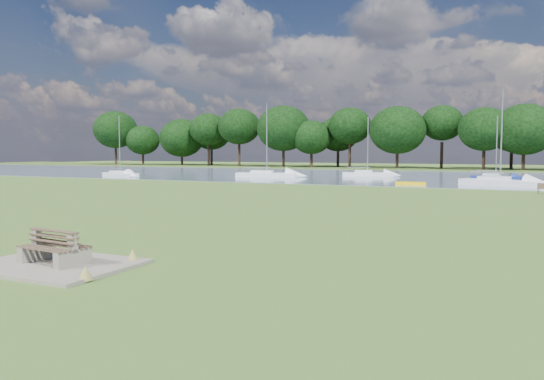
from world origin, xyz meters
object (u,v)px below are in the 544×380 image
at_px(kayak, 411,183).
at_px(sailboat_0, 120,173).
at_px(sailboat_4, 367,173).
at_px(sailboat_6, 266,173).
at_px(sailboat_3, 499,180).
at_px(sailboat_1, 495,176).
at_px(bench_pair, 54,249).

xyz_separation_m(kayak, sailboat_0, (-35.26, 1.18, 0.28)).
bearing_deg(sailboat_4, sailboat_6, -162.49).
bearing_deg(sailboat_3, sailboat_1, 117.44).
relative_size(bench_pair, sailboat_0, 0.26).
height_order(bench_pair, sailboat_4, sailboat_4).
bearing_deg(sailboat_1, kayak, -110.42).
bearing_deg(sailboat_6, bench_pair, -84.37).
relative_size(sailboat_0, sailboat_4, 1.02).
bearing_deg(sailboat_6, sailboat_1, -4.33).
bearing_deg(sailboat_0, bench_pair, -32.24).
distance_m(sailboat_1, sailboat_4, 14.79).
distance_m(sailboat_0, sailboat_1, 43.26).
relative_size(sailboat_0, sailboat_6, 0.84).
relative_size(sailboat_1, sailboat_6, 0.78).
bearing_deg(sailboat_4, sailboat_1, -23.09).
distance_m(bench_pair, kayak, 39.17).
bearing_deg(sailboat_6, kayak, -35.92).
height_order(kayak, sailboat_0, sailboat_0).
xyz_separation_m(kayak, sailboat_3, (7.43, 2.00, 0.36)).
bearing_deg(sailboat_3, bench_pair, -80.17).
height_order(bench_pair, sailboat_3, sailboat_3).
relative_size(sailboat_1, sailboat_3, 0.79).
distance_m(bench_pair, sailboat_3, 42.24).
height_order(kayak, sailboat_4, sailboat_4).
height_order(sailboat_1, sailboat_6, sailboat_6).
height_order(sailboat_3, sailboat_6, sailboat_6).
xyz_separation_m(sailboat_1, sailboat_6, (-25.20, -4.05, 0.04)).
bearing_deg(sailboat_1, bench_pair, -90.68).
height_order(bench_pair, kayak, bench_pair).
xyz_separation_m(sailboat_3, sailboat_4, (-15.32, 12.09, -0.04)).
xyz_separation_m(kayak, sailboat_4, (-7.90, 14.09, 0.31)).
bearing_deg(sailboat_6, sailboat_0, -172.36).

